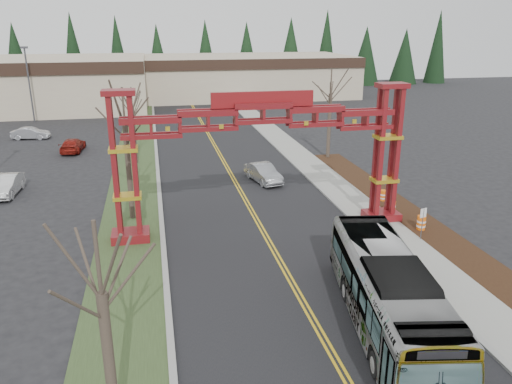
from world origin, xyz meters
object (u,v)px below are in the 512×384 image
object	(u,v)px
retail_building_east	(242,76)
street_sign	(423,218)
silver_sedan	(263,173)
bare_tree_median_near	(101,294)
light_pole_far	(29,79)
gateway_arch	(263,136)
transit_bus	(388,294)
parked_car_near_b	(6,185)
parked_car_far_a	(31,133)
bare_tree_right_far	(331,94)
barrel_north	(383,196)
parked_car_mid_a	(73,145)
bare_tree_median_mid	(125,125)
barrel_mid	(391,208)
barrel_south	(421,223)
bare_tree_median_far	(133,109)

from	to	relation	value
retail_building_east	street_sign	xyz separation A→B (m)	(-1.14, -65.52, -2.02)
silver_sedan	bare_tree_median_near	distance (m)	27.42
retail_building_east	light_pole_far	size ratio (longest dim) A/B	3.95
gateway_arch	transit_bus	world-z (taller)	gateway_arch
parked_car_near_b	parked_car_far_a	bearing A→B (deg)	99.53
bare_tree_median_near	bare_tree_right_far	bearing A→B (deg)	60.05
light_pole_far	bare_tree_median_near	bearing A→B (deg)	-76.58
silver_sedan	parked_car_near_b	world-z (taller)	parked_car_near_b
gateway_arch	barrel_north	xyz separation A→B (m)	(9.71, 3.33, -5.54)
transit_bus	light_pole_far	size ratio (longest dim) A/B	1.21
parked_car_mid_a	bare_tree_median_mid	distance (m)	21.80
barrel_mid	barrel_south	bearing A→B (deg)	-78.69
barrel_south	parked_car_far_a	bearing A→B (deg)	131.73
bare_tree_median_far	barrel_south	bearing A→B (deg)	-48.76
bare_tree_median_far	street_sign	size ratio (longest dim) A/B	3.37
gateway_arch	silver_sedan	xyz separation A→B (m)	(2.27, 9.85, -5.24)
parked_car_far_a	bare_tree_median_near	xyz separation A→B (m)	(11.80, -46.03, 4.38)
street_sign	light_pole_far	bearing A→B (deg)	123.92
parked_car_mid_a	bare_tree_median_near	size ratio (longest dim) A/B	0.64
gateway_arch	parked_car_far_a	xyz separation A→B (m)	(-19.80, 30.83, -5.32)
parked_car_far_a	transit_bus	bearing A→B (deg)	-145.31
parked_car_mid_a	bare_tree_right_far	bearing A→B (deg)	166.60
gateway_arch	bare_tree_median_far	bearing A→B (deg)	114.03
parked_car_mid_a	light_pole_far	bearing A→B (deg)	-63.94
bare_tree_right_far	barrel_south	bearing A→B (deg)	-91.14
barrel_mid	barrel_north	bearing A→B (deg)	76.03
street_sign	retail_building_east	bearing A→B (deg)	89.00
barrel_mid	barrel_north	distance (m)	2.69
bare_tree_median_mid	parked_car_mid_a	bearing A→B (deg)	107.59
transit_bus	bare_tree_median_near	bearing A→B (deg)	-150.75
parked_car_far_a	light_pole_far	world-z (taller)	light_pole_far
silver_sedan	bare_tree_median_far	distance (m)	13.76
silver_sedan	barrel_south	bearing A→B (deg)	-71.68
bare_tree_median_far	light_pole_far	bearing A→B (deg)	119.76
parked_car_far_a	silver_sedan	bearing A→B (deg)	-127.02
retail_building_east	bare_tree_right_far	world-z (taller)	bare_tree_right_far
bare_tree_median_near	bare_tree_median_far	distance (m)	33.15
parked_car_mid_a	parked_car_far_a	world-z (taller)	parked_car_mid_a
gateway_arch	barrel_mid	world-z (taller)	gateway_arch
silver_sedan	barrel_south	xyz separation A→B (m)	(7.37, -12.03, -0.23)
parked_car_mid_a	light_pole_far	size ratio (longest dim) A/B	0.49
silver_sedan	parked_car_near_b	xyz separation A→B (m)	(-19.68, 0.75, 0.01)
retail_building_east	bare_tree_median_far	world-z (taller)	retail_building_east
bare_tree_median_far	barrel_mid	world-z (taller)	bare_tree_median_far
barrel_south	barrel_mid	bearing A→B (deg)	101.31
barrel_north	gateway_arch	bearing A→B (deg)	-161.09
bare_tree_median_near	light_pole_far	xyz separation A→B (m)	(-13.58, 56.89, 0.52)
bare_tree_median_near	barrel_south	world-z (taller)	bare_tree_median_near
silver_sedan	bare_tree_right_far	world-z (taller)	bare_tree_right_far
parked_car_far_a	barrel_south	bearing A→B (deg)	-131.75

